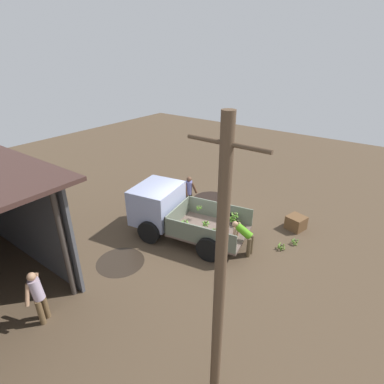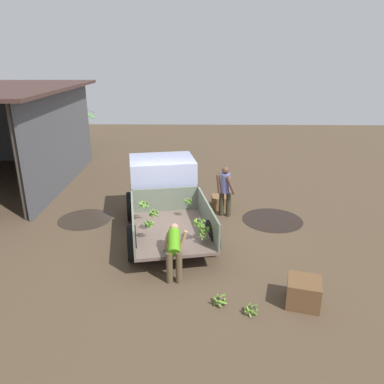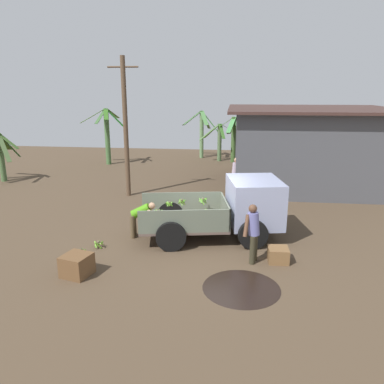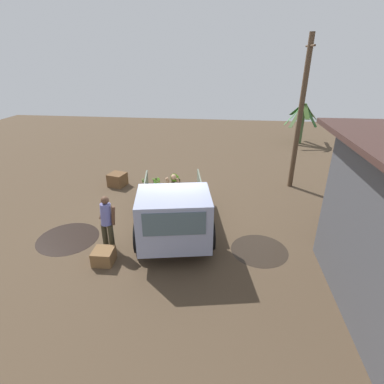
{
  "view_description": "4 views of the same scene",
  "coord_description": "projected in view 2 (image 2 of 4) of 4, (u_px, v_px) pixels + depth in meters",
  "views": [
    {
      "loc": [
        -5.77,
        7.95,
        6.61
      ],
      "look_at": [
        0.5,
        -0.51,
        1.58
      ],
      "focal_mm": 28.0,
      "sensor_mm": 36.0,
      "label": 1
    },
    {
      "loc": [
        -9.44,
        -0.74,
        4.81
      ],
      "look_at": [
        1.01,
        -0.54,
        0.97
      ],
      "focal_mm": 35.0,
      "sensor_mm": 36.0,
      "label": 2
    },
    {
      "loc": [
        1.0,
        -11.09,
        4.58
      ],
      "look_at": [
        -0.48,
        0.71,
        1.3
      ],
      "focal_mm": 35.0,
      "sensor_mm": 36.0,
      "label": 3
    },
    {
      "loc": [
        8.48,
        1.7,
        5.18
      ],
      "look_at": [
        0.13,
        0.71,
        1.3
      ],
      "focal_mm": 28.0,
      "sensor_mm": 36.0,
      "label": 4
    }
  ],
  "objects": [
    {
      "name": "person_foreground_visitor",
      "position": [
        225.0,
        189.0,
        11.56
      ],
      "size": [
        0.5,
        0.63,
        1.64
      ],
      "rotation": [
        0.0,
        0.0,
        2.86
      ],
      "color": "#332F20",
      "rests_on": "ground"
    },
    {
      "name": "banana_bunch_on_ground_1",
      "position": [
        220.0,
        300.0,
        7.61
      ],
      "size": [
        0.29,
        0.3,
        0.23
      ],
      "color": "brown",
      "rests_on": "ground"
    },
    {
      "name": "banana_palm_3",
      "position": [
        72.0,
        122.0,
        20.53
      ],
      "size": [
        2.48,
        2.64,
        2.42
      ],
      "color": "olive",
      "rests_on": "ground"
    },
    {
      "name": "ground",
      "position": [
        172.0,
        237.0,
        10.53
      ],
      "size": [
        36.0,
        36.0,
        0.0
      ],
      "primitive_type": "plane",
      "color": "#4D3C2B"
    },
    {
      "name": "mud_patch_0",
      "position": [
        272.0,
        220.0,
        11.58
      ],
      "size": [
        1.86,
        1.86,
        0.01
      ],
      "primitive_type": "cylinder",
      "color": "black",
      "rests_on": "ground"
    },
    {
      "name": "banana_bunch_on_ground_0",
      "position": [
        251.0,
        309.0,
        7.32
      ],
      "size": [
        0.27,
        0.28,
        0.23
      ],
      "color": "#4D4532",
      "rests_on": "ground"
    },
    {
      "name": "mud_patch_1",
      "position": [
        85.0,
        219.0,
        11.63
      ],
      "size": [
        1.64,
        1.64,
        0.01
      ],
      "primitive_type": "cylinder",
      "color": "#2D241B",
      "rests_on": "ground"
    },
    {
      "name": "wooden_crate_1",
      "position": [
        220.0,
        202.0,
        12.48
      ],
      "size": [
        0.56,
        0.56,
        0.4
      ],
      "primitive_type": "cube",
      "rotation": [
        0.0,
        0.0,
        0.04
      ],
      "color": "brown",
      "rests_on": "ground"
    },
    {
      "name": "cargo_truck",
      "position": [
        164.0,
        190.0,
        11.24
      ],
      "size": [
        4.66,
        2.83,
        1.86
      ],
      "rotation": [
        0.0,
        0.0,
        0.19
      ],
      "color": "brown",
      "rests_on": "ground"
    },
    {
      "name": "wooden_crate_0",
      "position": [
        303.0,
        292.0,
        7.6
      ],
      "size": [
        0.8,
        0.8,
        0.55
      ],
      "primitive_type": "cube",
      "rotation": [
        0.0,
        0.0,
        4.45
      ],
      "color": "brown",
      "rests_on": "ground"
    },
    {
      "name": "person_worker_loading",
      "position": [
        174.0,
        249.0,
        8.4
      ],
      "size": [
        0.8,
        0.63,
        1.16
      ],
      "rotation": [
        0.0,
        0.0,
        0.05
      ],
      "color": "brown",
      "rests_on": "ground"
    }
  ]
}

